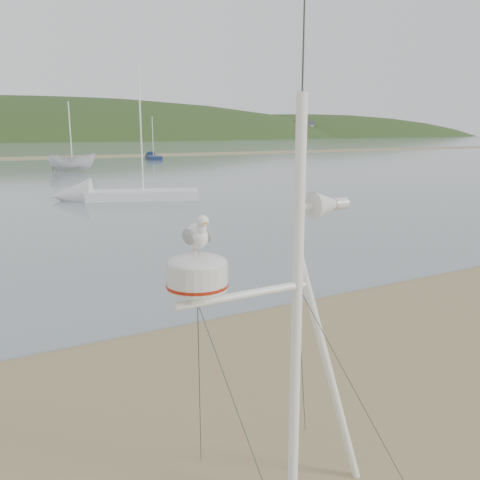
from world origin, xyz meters
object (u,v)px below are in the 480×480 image
sailboat_white_near (102,195)px  sailboat_blue_far (151,157)px  mast_rig (293,401)px  boat_white (71,148)px

sailboat_white_near → sailboat_blue_far: bearing=66.8°
mast_rig → sailboat_white_near: 24.59m
mast_rig → sailboat_blue_far: (20.32, 61.62, -0.91)m
sailboat_white_near → sailboat_blue_far: size_ratio=1.34×
mast_rig → sailboat_blue_far: size_ratio=0.83×
sailboat_white_near → sailboat_blue_far: (16.05, 37.41, 0.00)m
mast_rig → boat_white: 45.89m
mast_rig → boat_white: mast_rig is taller
mast_rig → boat_white: (6.92, 45.36, 0.98)m
boat_white → sailboat_blue_far: bearing=-20.0°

